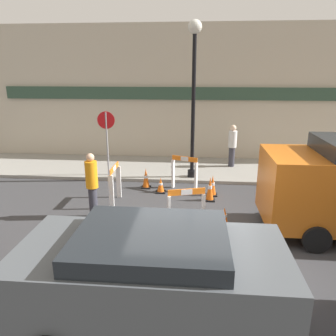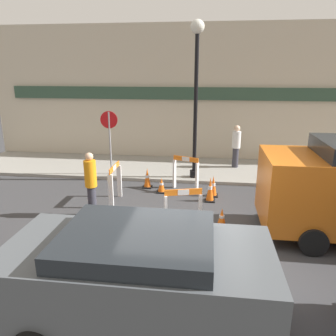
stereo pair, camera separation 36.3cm
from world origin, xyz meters
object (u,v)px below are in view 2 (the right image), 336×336
object	(u,v)px
person_worker	(91,182)
stop_sign	(110,133)
parked_car_1	(138,275)
streetlamp_post	(196,80)
person_pedestrian	(236,145)

from	to	relation	value
person_worker	stop_sign	bearing A→B (deg)	73.49
person_worker	parked_car_1	size ratio (longest dim) A/B	0.45
stop_sign	streetlamp_post	bearing A→B (deg)	175.36
streetlamp_post	parked_car_1	xyz separation A→B (m)	(-0.46, -6.98, -2.49)
stop_sign	person_worker	bearing A→B (deg)	93.07
streetlamp_post	person_worker	distance (m)	4.82
stop_sign	person_worker	distance (m)	3.38
streetlamp_post	person_worker	size ratio (longest dim) A/B	2.95
stop_sign	person_pedestrian	distance (m)	4.76
person_pedestrian	streetlamp_post	bearing A→B (deg)	60.04
stop_sign	parked_car_1	bearing A→B (deg)	104.82
stop_sign	person_worker	size ratio (longest dim) A/B	1.30
person_pedestrian	parked_car_1	world-z (taller)	person_pedestrian
stop_sign	parked_car_1	size ratio (longest dim) A/B	0.59
parked_car_1	stop_sign	bearing A→B (deg)	109.92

